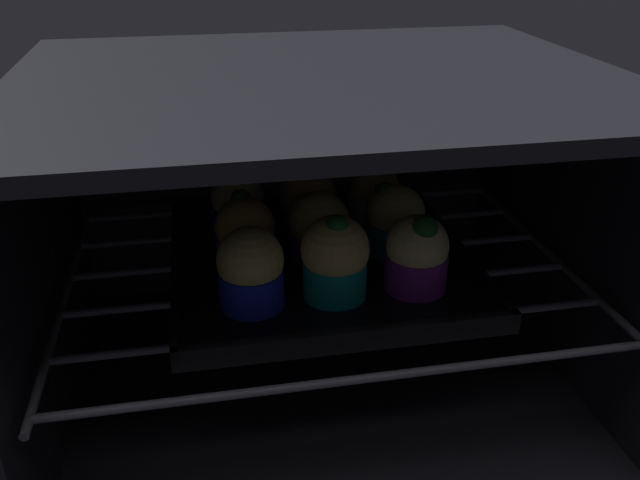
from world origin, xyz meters
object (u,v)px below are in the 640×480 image
(muffin_row0_col2, at_px, (417,254))
(muffin_row1_col1, at_px, (321,228))
(muffin_row1_col2, at_px, (395,221))
(baking_tray, at_px, (320,263))
(muffin_row2_col1, at_px, (307,201))
(muffin_row0_col1, at_px, (336,258))
(muffin_row1_col0, at_px, (245,234))
(muffin_row2_col2, at_px, (374,197))
(muffin_row2_col0, at_px, (237,205))
(muffin_row0_col0, at_px, (251,269))

(muffin_row0_col2, height_order, muffin_row1_col1, muffin_row0_col2)
(muffin_row1_col2, bearing_deg, baking_tray, -178.58)
(muffin_row2_col1, bearing_deg, muffin_row0_col1, -89.55)
(muffin_row1_col0, distance_m, muffin_row2_col1, 0.11)
(muffin_row1_col2, xyz_separation_m, muffin_row2_col2, (-0.00, 0.08, -0.00))
(muffin_row1_col1, bearing_deg, muffin_row1_col2, -1.32)
(muffin_row2_col0, relative_size, muffin_row2_col2, 1.05)
(muffin_row0_col1, bearing_deg, muffin_row1_col0, 136.36)
(muffin_row0_col1, xyz_separation_m, muffin_row2_col0, (-0.08, 0.16, -0.00))
(muffin_row2_col0, distance_m, muffin_row2_col1, 0.08)
(muffin_row0_col2, height_order, muffin_row1_col0, muffin_row0_col2)
(muffin_row0_col0, xyz_separation_m, muffin_row1_col1, (0.08, 0.08, -0.00))
(muffin_row0_col1, relative_size, muffin_row1_col2, 1.12)
(muffin_row0_col0, bearing_deg, baking_tray, 44.20)
(muffin_row1_col0, height_order, muffin_row2_col1, muffin_row1_col0)
(muffin_row0_col0, bearing_deg, muffin_row0_col2, 0.40)
(muffin_row2_col2, bearing_deg, muffin_row2_col1, -179.90)
(muffin_row1_col2, bearing_deg, muffin_row0_col0, -153.82)
(muffin_row2_col0, bearing_deg, muffin_row0_col1, -61.94)
(muffin_row0_col2, bearing_deg, muffin_row1_col1, 134.50)
(muffin_row1_col2, bearing_deg, muffin_row1_col1, 178.68)
(muffin_row2_col2, bearing_deg, muffin_row1_col1, -136.82)
(muffin_row2_col2, bearing_deg, muffin_row1_col2, -87.38)
(muffin_row2_col0, height_order, muffin_row2_col1, muffin_row2_col0)
(muffin_row0_col2, distance_m, muffin_row1_col1, 0.12)
(muffin_row0_col2, height_order, muffin_row1_col2, muffin_row0_col2)
(muffin_row0_col2, xyz_separation_m, muffin_row1_col1, (-0.08, 0.08, -0.00))
(muffin_row0_col2, height_order, muffin_row2_col1, muffin_row0_col2)
(baking_tray, height_order, muffin_row1_col0, muffin_row1_col0)
(baking_tray, relative_size, muffin_row2_col2, 4.02)
(baking_tray, bearing_deg, muffin_row2_col0, 136.49)
(muffin_row0_col2, bearing_deg, muffin_row2_col2, 90.69)
(muffin_row0_col0, relative_size, muffin_row1_col0, 0.97)
(muffin_row2_col0, bearing_deg, muffin_row1_col2, -24.51)
(muffin_row1_col1, bearing_deg, muffin_row2_col2, 43.18)
(baking_tray, distance_m, muffin_row0_col2, 0.12)
(muffin_row2_col2, bearing_deg, muffin_row2_col0, -179.90)
(muffin_row0_col2, xyz_separation_m, muffin_row2_col2, (-0.00, 0.16, -0.00))
(baking_tray, height_order, muffin_row2_col2, muffin_row2_col2)
(muffin_row2_col2, bearing_deg, muffin_row0_col2, -89.31)
(muffin_row0_col1, bearing_deg, muffin_row1_col2, 43.66)
(baking_tray, distance_m, muffin_row2_col1, 0.09)
(muffin_row0_col1, bearing_deg, baking_tray, 90.59)
(muffin_row1_col0, bearing_deg, muffin_row1_col2, 0.90)
(muffin_row0_col1, height_order, muffin_row2_col1, muffin_row0_col1)
(muffin_row1_col0, relative_size, muffin_row1_col2, 1.04)
(muffin_row0_col1, height_order, muffin_row0_col2, muffin_row0_col1)
(muffin_row0_col1, relative_size, muffin_row2_col2, 1.13)
(baking_tray, relative_size, muffin_row1_col0, 3.83)
(muffin_row1_col0, xyz_separation_m, muffin_row2_col2, (0.16, 0.08, -0.00))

